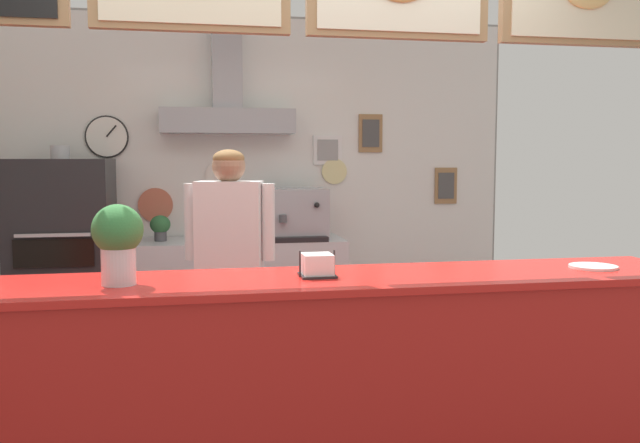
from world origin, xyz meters
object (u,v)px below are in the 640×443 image
object	(u,v)px
napkin_holder	(317,266)
pizza_oven	(64,263)
shop_worker	(230,272)
basil_vase	(118,241)
potted_rosemary	(220,227)
potted_basil	(160,226)
potted_thyme	(255,223)
condiment_plate	(593,267)
espresso_machine	(292,214)

from	to	relation	value
napkin_holder	pizza_oven	bearing A→B (deg)	119.48
shop_worker	basil_vase	distance (m)	1.53
potted_rosemary	napkin_holder	distance (m)	2.68
potted_basil	potted_thyme	distance (m)	0.75
potted_rosemary	basil_vase	xyz separation A→B (m)	(-0.51, -2.70, 0.23)
potted_rosemary	potted_thyme	size ratio (longest dim) A/B	0.78
potted_basil	basil_vase	distance (m)	2.74
shop_worker	potted_rosemary	bearing A→B (deg)	-75.95
pizza_oven	condiment_plate	bearing A→B (deg)	-43.74
pizza_oven	potted_basil	world-z (taller)	pizza_oven
espresso_machine	basil_vase	distance (m)	2.92
potted_rosemary	potted_thyme	bearing A→B (deg)	1.08
basil_vase	espresso_machine	bearing A→B (deg)	68.01
shop_worker	napkin_holder	size ratio (longest dim) A/B	10.65
potted_basil	shop_worker	bearing A→B (deg)	-70.74
pizza_oven	basil_vase	distance (m)	2.75
espresso_machine	napkin_holder	distance (m)	2.69
potted_rosemary	napkin_holder	xyz separation A→B (m)	(0.28, -2.66, 0.10)
potted_rosemary	napkin_holder	world-z (taller)	napkin_holder
espresso_machine	condiment_plate	xyz separation A→B (m)	(0.97, -2.69, -0.04)
potted_thyme	condiment_plate	distance (m)	2.97
potted_rosemary	potted_basil	distance (m)	0.47
pizza_oven	potted_thyme	xyz separation A→B (m)	(1.46, 0.08, 0.27)
potted_rosemary	potted_thyme	world-z (taller)	potted_thyme
potted_rosemary	potted_basil	xyz separation A→B (m)	(-0.47, 0.04, 0.01)
shop_worker	potted_thyme	distance (m)	1.35
condiment_plate	pizza_oven	bearing A→B (deg)	136.26
potted_basil	basil_vase	size ratio (longest dim) A/B	0.64
shop_worker	condiment_plate	size ratio (longest dim) A/B	7.73
shop_worker	condiment_plate	world-z (taller)	shop_worker
pizza_oven	condiment_plate	world-z (taller)	pizza_oven
espresso_machine	potted_basil	world-z (taller)	espresso_machine
condiment_plate	shop_worker	bearing A→B (deg)	138.29
napkin_holder	condiment_plate	xyz separation A→B (m)	(1.26, -0.02, -0.04)
espresso_machine	potted_rosemary	world-z (taller)	espresso_machine
shop_worker	basil_vase	size ratio (longest dim) A/B	5.16
espresso_machine	napkin_holder	size ratio (longest dim) A/B	3.55
shop_worker	potted_rosemary	size ratio (longest dim) A/B	8.71
potted_rosemary	potted_thyme	distance (m)	0.28
potted_thyme	potted_basil	bearing A→B (deg)	177.73
potted_basil	espresso_machine	bearing A→B (deg)	-1.60
napkin_holder	espresso_machine	bearing A→B (deg)	83.65
espresso_machine	potted_thyme	world-z (taller)	espresso_machine
potted_basil	potted_thyme	size ratio (longest dim) A/B	0.85
pizza_oven	espresso_machine	distance (m)	1.80
pizza_oven	shop_worker	xyz separation A→B (m)	(1.18, -1.23, 0.10)
espresso_machine	condiment_plate	bearing A→B (deg)	-70.23
potted_rosemary	shop_worker	bearing A→B (deg)	-90.01
espresso_machine	potted_thyme	distance (m)	0.31
potted_basil	napkin_holder	size ratio (longest dim) A/B	1.33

